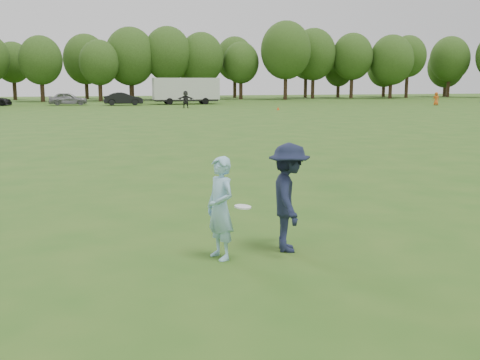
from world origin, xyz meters
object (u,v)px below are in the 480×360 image
Objects in this scene: car_f at (123,99)px; cargo_trailer at (186,90)px; player_far_c at (436,99)px; defender at (289,198)px; field_cone at (278,109)px; player_far_d at (186,99)px; car_e at (68,99)px; thrower at (220,208)px.

cargo_trailer reaches higher than car_f.
cargo_trailer reaches higher than player_far_c.
defender is 6.20× the size of field_cone.
defender reaches higher than player_far_d.
field_cone is at bearing -67.98° from cargo_trailer.
defender reaches higher than player_far_c.
player_far_d is 16.23m from car_e.
cargo_trailer is (7.65, 1.20, 1.03)m from car_f.
cargo_trailer is at bearing 92.70° from player_far_d.
car_f is at bearing 136.92° from player_far_d.
player_far_d is at bearing 6.43° from defender.
car_e is (-42.05, 11.21, -0.01)m from player_far_c.
car_e reaches higher than field_cone.
player_far_c is 36.93m from car_f.
player_far_d is 10.05m from cargo_trailer.
car_e is at bearing 140.55° from field_cone.
player_far_c is 30.01m from cargo_trailer.
field_cone is at bearing -25.16° from player_far_d.
defender is 1.22× the size of player_far_c.
player_far_c is at bearing 14.68° from field_cone.
thrower reaches higher than car_e.
car_e is 26.54m from field_cone.
field_cone is (15.97, 44.37, -0.70)m from thrower.
thrower is 0.19× the size of cargo_trailer.
player_far_d is (6.55, 50.51, -0.01)m from defender.
player_far_d is 10.35m from field_cone.
cargo_trailer is (13.96, -0.72, 1.02)m from car_e.
player_far_c is 22.30m from field_cone.
thrower is 0.37× the size of car_f.
player_far_d is 0.20× the size of cargo_trailer.
car_e is 6.59m from car_f.
car_e is 14.02m from cargo_trailer.
thrower is 61.40m from car_e.
thrower is 1.11× the size of player_far_c.
car_e is at bearing 0.83° from player_far_c.
car_f is at bearing 133.51° from field_cone.
player_far_d reaches higher than car_e.
player_far_d reaches higher than thrower.
player_far_c is at bearing 11.07° from player_far_d.
thrower reaches higher than car_f.
car_e is at bearing 177.06° from cargo_trailer.
player_far_c is 29.76m from player_far_d.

